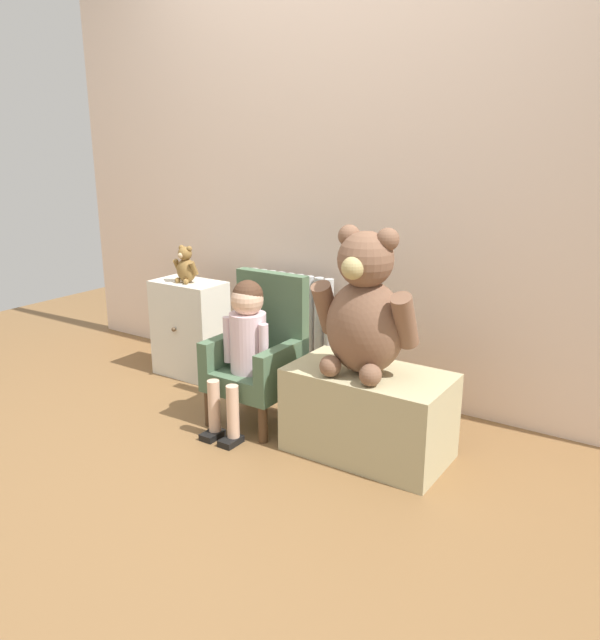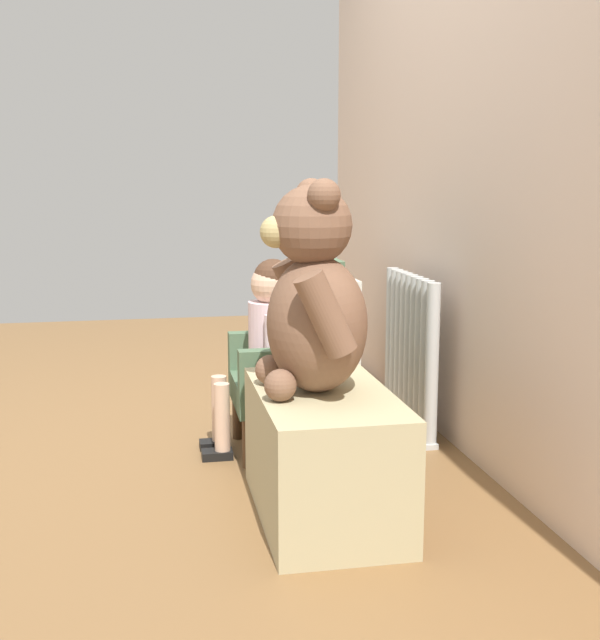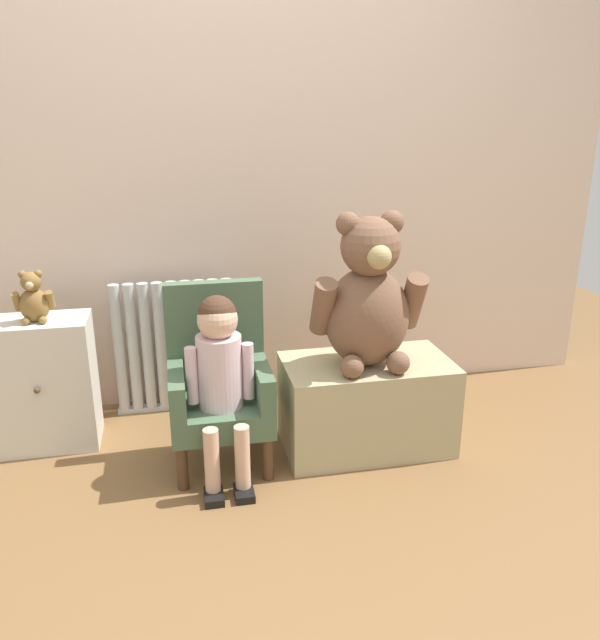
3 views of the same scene
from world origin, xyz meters
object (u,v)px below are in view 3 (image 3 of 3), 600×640
at_px(small_teddy_bear, 34,299).
at_px(child_armchair, 219,383).
at_px(large_teddy_bear, 368,300).
at_px(child_figure, 220,363).
at_px(low_bench, 366,404).
at_px(radiator, 175,347).
at_px(small_dresser, 44,383).

bearing_deg(small_teddy_bear, child_armchair, -19.05).
bearing_deg(small_teddy_bear, large_teddy_bear, -13.02).
xyz_separation_m(child_armchair, child_figure, (-0.00, -0.11, 0.13)).
distance_m(child_figure, low_bench, 0.66).
bearing_deg(radiator, low_bench, -34.24).
distance_m(small_dresser, low_bench, 1.34).
relative_size(radiator, child_figure, 0.87).
bearing_deg(small_dresser, small_teddy_bear, -63.00).
relative_size(child_armchair, small_teddy_bear, 3.43).
bearing_deg(child_figure, small_dresser, 152.06).
bearing_deg(child_armchair, large_teddy_bear, -5.53).
height_order(low_bench, large_teddy_bear, large_teddy_bear).
height_order(small_dresser, large_teddy_bear, large_teddy_bear).
bearing_deg(small_dresser, low_bench, -12.52).
bearing_deg(large_teddy_bear, small_dresser, 166.16).
bearing_deg(low_bench, small_dresser, 167.48).
xyz_separation_m(radiator, large_teddy_bear, (0.75, -0.55, 0.34)).
height_order(radiator, large_teddy_bear, large_teddy_bear).
bearing_deg(small_teddy_bear, small_dresser, 117.00).
bearing_deg(child_armchair, radiator, 108.23).
bearing_deg(child_armchair, child_figure, -90.00).
xyz_separation_m(child_figure, large_teddy_bear, (0.58, 0.05, 0.19)).
distance_m(radiator, small_teddy_bear, 0.67).
height_order(low_bench, small_teddy_bear, small_teddy_bear).
xyz_separation_m(radiator, child_figure, (0.16, -0.60, 0.15)).
distance_m(small_dresser, child_figure, 0.81).
xyz_separation_m(small_dresser, large_teddy_bear, (1.28, -0.32, 0.37)).
height_order(large_teddy_bear, small_teddy_bear, large_teddy_bear).
distance_m(low_bench, small_teddy_bear, 1.39).
relative_size(low_bench, small_teddy_bear, 3.29).
height_order(small_dresser, low_bench, small_dresser).
relative_size(child_figure, small_teddy_bear, 3.41).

